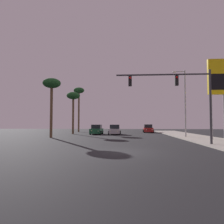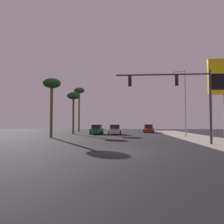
% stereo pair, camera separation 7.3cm
% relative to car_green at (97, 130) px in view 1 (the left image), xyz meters
% --- Properties ---
extents(ground_plane, '(120.00, 120.00, 0.00)m').
position_rel_car_green_xyz_m(ground_plane, '(4.85, -23.53, -0.76)').
color(ground_plane, black).
extents(sidewalk_right, '(5.00, 60.00, 0.12)m').
position_rel_car_green_xyz_m(sidewalk_right, '(14.35, -13.53, -0.70)').
color(sidewalk_right, '#9E998E').
rests_on(sidewalk_right, ground).
extents(car_green, '(2.04, 4.34, 1.68)m').
position_rel_car_green_xyz_m(car_green, '(0.00, 0.00, 0.00)').
color(car_green, '#195933').
rests_on(car_green, ground).
extents(car_silver, '(2.04, 4.33, 1.68)m').
position_rel_car_green_xyz_m(car_silver, '(3.20, -0.41, 0.00)').
color(car_silver, '#B7B7BC').
rests_on(car_silver, ground).
extents(car_red, '(2.04, 4.33, 1.68)m').
position_rel_car_green_xyz_m(car_red, '(9.70, 7.81, 0.00)').
color(car_red, maroon).
rests_on(car_red, ground).
extents(traffic_light_mast, '(8.29, 0.36, 6.50)m').
position_rel_car_green_xyz_m(traffic_light_mast, '(10.15, -18.63, 4.02)').
color(traffic_light_mast, '#38383D').
rests_on(traffic_light_mast, sidewalk_right).
extents(street_lamp, '(1.74, 0.24, 9.00)m').
position_rel_car_green_xyz_m(street_lamp, '(13.08, -7.99, 4.36)').
color(street_lamp, '#99999E').
rests_on(street_lamp, sidewalk_right).
extents(gas_station_sign, '(2.00, 0.42, 9.00)m').
position_rel_car_green_xyz_m(gas_station_sign, '(15.42, -13.07, 5.86)').
color(gas_station_sign, '#99999E').
rests_on(gas_station_sign, sidewalk_right).
extents(palm_tree_far, '(2.40, 2.40, 10.05)m').
position_rel_car_green_xyz_m(palm_tree_far, '(-5.55, 10.47, 7.98)').
color(palm_tree_far, brown).
rests_on(palm_tree_far, ground).
extents(palm_tree_near, '(2.40, 2.40, 7.97)m').
position_rel_car_green_xyz_m(palm_tree_near, '(-4.79, -9.53, 6.15)').
color(palm_tree_near, brown).
rests_on(palm_tree_near, ground).
extents(palm_tree_mid, '(2.40, 2.40, 7.56)m').
position_rel_car_green_xyz_m(palm_tree_mid, '(-4.33, 0.47, 5.78)').
color(palm_tree_mid, brown).
rests_on(palm_tree_mid, ground).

